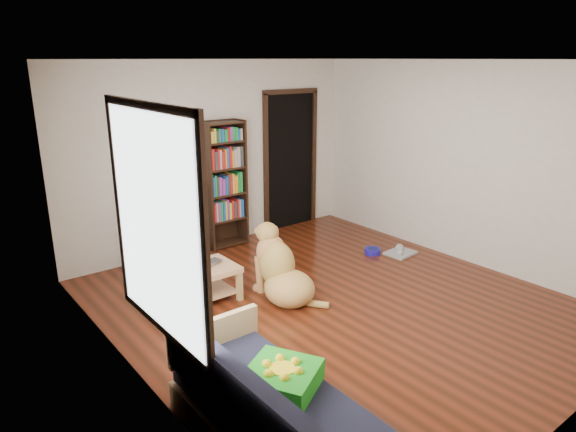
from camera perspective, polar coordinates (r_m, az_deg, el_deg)
ground at (r=5.82m, az=5.14°, el=-9.60°), size 5.00×5.00×0.00m
ceiling at (r=5.20m, az=5.94°, el=16.92°), size 5.00×5.00×0.00m
wall_back at (r=7.33m, az=-8.18°, el=6.66°), size 4.50×0.00×4.50m
wall_left at (r=4.19m, az=-17.36°, el=-1.92°), size 0.00×5.00×5.00m
wall_right at (r=7.08m, az=18.88°, el=5.54°), size 0.00×5.00×5.00m
green_cushion at (r=3.72m, az=-0.64°, el=-17.56°), size 0.63×0.63×0.16m
laptop at (r=5.77m, az=-8.56°, el=-5.44°), size 0.40×0.31×0.03m
dog_bowl at (r=7.26m, az=9.37°, el=-3.86°), size 0.22×0.22×0.08m
grey_rag at (r=7.33m, az=12.40°, el=-4.03°), size 0.43×0.35×0.03m
window at (r=3.69m, az=-14.55°, el=-0.96°), size 0.03×1.46×1.70m
doorway at (r=8.10m, az=0.25°, el=6.52°), size 1.03×0.05×2.19m
tv_stand at (r=6.98m, az=-13.15°, el=-2.93°), size 0.90×0.45×0.50m
crt_tv at (r=6.86m, az=-13.50°, el=0.84°), size 0.55×0.52×0.58m
bookshelf at (r=7.28m, az=-7.12°, el=4.23°), size 0.60×0.30×1.80m
sofa at (r=3.76m, az=-1.63°, el=-21.60°), size 0.80×1.80×0.80m
coffee_table at (r=5.85m, az=-8.66°, el=-6.56°), size 0.55×0.55×0.40m
dog at (r=5.78m, az=-0.81°, el=-6.20°), size 0.57×1.05×0.88m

